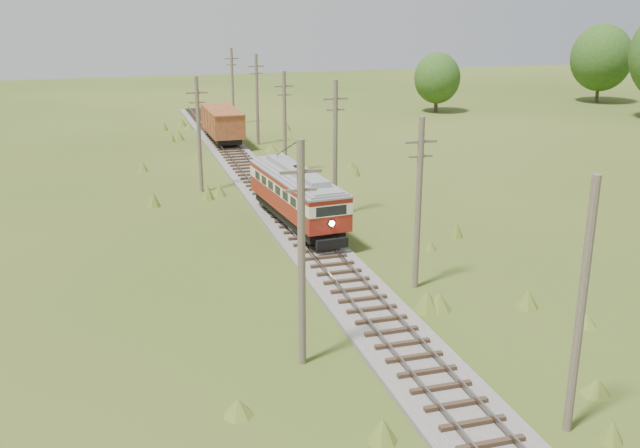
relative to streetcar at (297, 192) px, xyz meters
name	(u,v)px	position (x,y,z in m)	size (l,w,h in m)	color
railbed_main	(278,205)	(0.00, 5.18, -2.28)	(3.60, 96.00, 0.57)	#605B54
streetcar	(297,192)	(0.00, 0.00, 0.00)	(3.68, 11.55, 5.23)	black
gondola	(222,123)	(0.00, 29.09, -0.28)	(3.09, 9.15, 3.03)	black
gravel_pile	(283,159)	(3.58, 18.20, -1.95)	(3.10, 3.28, 1.13)	gray
utility_pole_r_1	(581,309)	(3.10, -23.82, 1.93)	(0.30, 0.30, 8.80)	brown
utility_pole_r_2	(419,202)	(3.30, -10.82, 1.95)	(1.60, 0.30, 8.60)	brown
utility_pole_r_3	(335,148)	(3.20, 2.18, 2.15)	(1.60, 0.30, 9.00)	brown
utility_pole_r_4	(285,122)	(3.00, 15.18, 1.85)	(1.60, 0.30, 8.40)	brown
utility_pole_r_5	(257,99)	(3.40, 28.18, 2.10)	(1.60, 0.30, 8.90)	brown
utility_pole_r_6	(232,85)	(3.20, 41.18, 2.00)	(1.60, 0.30, 8.70)	brown
utility_pole_l_a	(302,253)	(-4.20, -16.82, 2.15)	(1.60, 0.30, 9.00)	brown
utility_pole_l_b	(199,133)	(-4.50, 11.18, 1.95)	(1.60, 0.30, 8.60)	brown
tree_right_5	(601,58)	(56.00, 45.18, 3.72)	(8.40, 8.40, 10.82)	#38281C
tree_mid_b	(437,78)	(30.00, 43.18, 1.86)	(5.88, 5.88, 7.57)	#38281C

